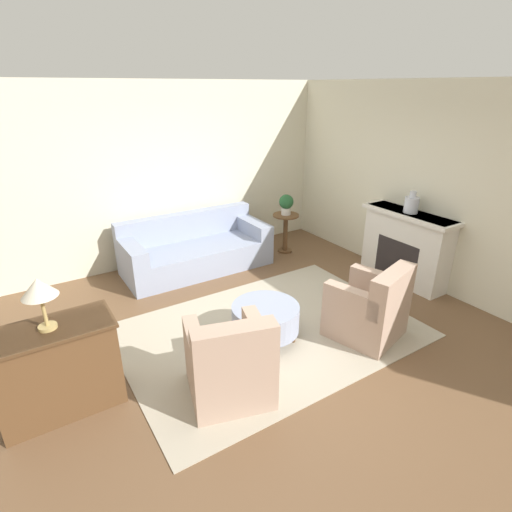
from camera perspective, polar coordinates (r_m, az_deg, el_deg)
The scene contains 14 objects.
ground_plane at distance 4.86m, azimuth 2.02°, elevation -10.72°, with size 16.00×16.00×0.00m, color brown.
wall_back at distance 6.65m, azimuth -11.75°, elevation 11.36°, with size 9.46×0.12×2.80m.
wall_right at distance 6.13m, azimuth 23.72°, elevation 8.92°, with size 0.12×9.26×2.80m.
rug at distance 4.86m, azimuth 2.02°, elevation -10.67°, with size 3.38×2.38×0.01m.
couch at distance 6.41m, azimuth -8.64°, elevation 0.83°, with size 2.28×0.97×0.83m.
armchair_left at distance 3.80m, azimuth -3.75°, elevation -15.19°, with size 0.90×0.91×0.89m.
armchair_right at distance 4.78m, azimuth 15.97°, elevation -7.31°, with size 0.90×0.91×0.89m.
ottoman_table at distance 4.58m, azimuth 1.36°, elevation -8.83°, with size 0.77×0.77×0.42m.
side_table at distance 6.94m, azimuth 4.24°, elevation 4.11°, with size 0.45×0.45×0.68m.
fireplace at distance 6.22m, azimuth 20.59°, elevation 1.40°, with size 0.44×1.40×1.06m.
dresser at distance 4.02m, azimuth -26.48°, elevation -14.06°, with size 1.03×0.51×0.85m.
vase_mantel_near at distance 6.02m, azimuth 21.32°, elevation 6.90°, with size 0.20×0.20×0.31m.
potted_plant_on_side_table at distance 6.81m, azimuth 4.34°, elevation 7.50°, with size 0.24×0.24×0.35m.
table_lamp at distance 3.64m, azimuth -28.62°, elevation -4.25°, with size 0.28×0.28×0.46m.
Camera 1 is at (-2.30, -3.31, 2.71)m, focal length 28.00 mm.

